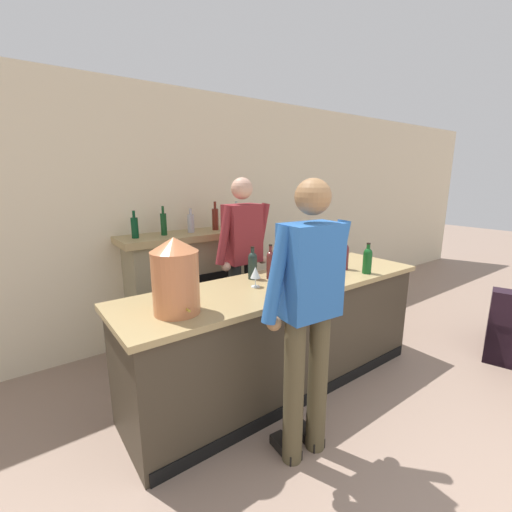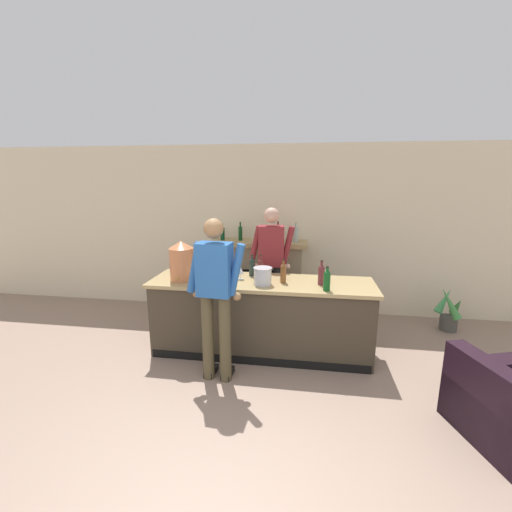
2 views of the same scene
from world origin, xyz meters
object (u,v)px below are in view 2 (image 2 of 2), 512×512
(wine_bottle_burgundy_dark, at_px, (252,266))
(wine_glass_back_row, at_px, (327,271))
(fireplace_stone, at_px, (259,277))
(person_bartender, at_px, (271,264))
(wine_bottle_chardonnay_pale, at_px, (327,280))
(wine_bottle_rose_blush, at_px, (321,274))
(person_customer, at_px, (215,293))
(wine_glass_mid_counter, at_px, (240,271))
(copper_dispenser, at_px, (182,261))
(armchair_black, at_px, (512,411))
(potted_plant_corner, at_px, (449,312))
(ice_bucket_steel, at_px, (263,276))
(wine_bottle_cabernet_heavy, at_px, (261,268))
(wine_bottle_riesling_slim, at_px, (283,272))

(wine_bottle_burgundy_dark, xyz_separation_m, wine_glass_back_row, (0.96, -0.10, 0.00))
(fireplace_stone, relative_size, person_bartender, 0.85)
(wine_bottle_chardonnay_pale, bearing_deg, wine_bottle_rose_blush, 104.27)
(person_customer, xyz_separation_m, wine_glass_mid_counter, (0.13, 0.73, 0.06))
(person_bartender, distance_m, copper_dispenser, 1.32)
(copper_dispenser, bearing_deg, wine_glass_mid_counter, 9.80)
(armchair_black, bearing_deg, wine_bottle_burgundy_dark, 150.06)
(potted_plant_corner, bearing_deg, ice_bucket_steel, -155.76)
(wine_glass_mid_counter, relative_size, wine_glass_back_row, 0.91)
(fireplace_stone, xyz_separation_m, potted_plant_corner, (2.88, -0.26, -0.34))
(ice_bucket_steel, relative_size, wine_bottle_cabernet_heavy, 0.74)
(person_customer, xyz_separation_m, wine_glass_back_row, (1.21, 0.82, 0.08))
(wine_bottle_chardonnay_pale, bearing_deg, person_customer, -159.63)
(wine_bottle_burgundy_dark, relative_size, wine_glass_mid_counter, 1.71)
(wine_bottle_cabernet_heavy, bearing_deg, wine_glass_mid_counter, -155.24)
(copper_dispenser, bearing_deg, wine_bottle_chardonnay_pale, -5.07)
(person_bartender, bearing_deg, wine_bottle_burgundy_dark, -114.48)
(wine_bottle_cabernet_heavy, bearing_deg, wine_bottle_riesling_slim, -28.68)
(potted_plant_corner, bearing_deg, wine_bottle_burgundy_dark, -163.84)
(wine_bottle_riesling_slim, bearing_deg, wine_bottle_burgundy_dark, 149.66)
(armchair_black, distance_m, person_customer, 2.89)
(ice_bucket_steel, distance_m, wine_bottle_burgundy_dark, 0.41)
(fireplace_stone, bearing_deg, wine_glass_mid_counter, -92.51)
(copper_dispenser, relative_size, wine_glass_back_row, 2.73)
(wine_bottle_chardonnay_pale, bearing_deg, wine_bottle_riesling_slim, 155.85)
(potted_plant_corner, height_order, person_customer, person_customer)
(person_bartender, height_order, wine_glass_mid_counter, person_bartender)
(copper_dispenser, relative_size, wine_glass_mid_counter, 2.99)
(potted_plant_corner, xyz_separation_m, person_bartender, (-2.61, -0.36, 0.73))
(copper_dispenser, bearing_deg, wine_bottle_riesling_slim, 3.26)
(person_customer, bearing_deg, fireplace_stone, 84.62)
(fireplace_stone, relative_size, wine_bottle_burgundy_dark, 5.44)
(armchair_black, bearing_deg, wine_bottle_rose_blush, 143.90)
(wine_bottle_cabernet_heavy, xyz_separation_m, wine_glass_back_row, (0.83, -0.02, -0.00))
(armchair_black, xyz_separation_m, copper_dispenser, (-3.33, 1.11, 0.94))
(potted_plant_corner, xyz_separation_m, wine_bottle_chardonnay_pale, (-1.88, -1.30, 0.80))
(copper_dispenser, distance_m, wine_glass_back_row, 1.82)
(wine_bottle_burgundy_dark, bearing_deg, wine_bottle_riesling_slim, -30.34)
(person_customer, height_order, copper_dispenser, person_customer)
(person_customer, bearing_deg, armchair_black, -10.59)
(wine_bottle_riesling_slim, bearing_deg, armchair_black, -29.86)
(wine_glass_mid_counter, xyz_separation_m, wine_glass_back_row, (1.08, 0.09, 0.01))
(person_bartender, bearing_deg, armchair_black, -39.55)
(person_customer, xyz_separation_m, copper_dispenser, (-0.59, 0.60, 0.20))
(wine_bottle_cabernet_heavy, bearing_deg, potted_plant_corner, 18.54)
(wine_bottle_rose_blush, relative_size, wine_bottle_burgundy_dark, 1.05)
(ice_bucket_steel, distance_m, wine_glass_back_row, 0.81)
(fireplace_stone, relative_size, ice_bucket_steel, 6.88)
(fireplace_stone, distance_m, ice_bucket_steel, 1.52)
(wine_bottle_cabernet_heavy, height_order, wine_bottle_chardonnay_pale, wine_bottle_cabernet_heavy)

